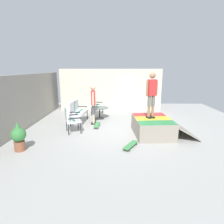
# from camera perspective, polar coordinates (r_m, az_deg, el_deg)

# --- Properties ---
(ground_plane) EXTENTS (12.00, 12.00, 0.10)m
(ground_plane) POSITION_cam_1_polar(r_m,az_deg,el_deg) (7.60, 2.30, -6.09)
(ground_plane) COLOR #A8A8A3
(back_wall_cinderblock) EXTENTS (9.00, 0.20, 2.24)m
(back_wall_cinderblock) POSITION_cam_1_polar(r_m,az_deg,el_deg) (8.27, -26.58, 2.47)
(back_wall_cinderblock) COLOR gray
(back_wall_cinderblock) RESTS_ON ground_plane
(house_facade) EXTENTS (0.23, 6.00, 2.45)m
(house_facade) POSITION_cam_1_polar(r_m,az_deg,el_deg) (11.04, -0.41, 6.87)
(house_facade) COLOR beige
(house_facade) RESTS_ON ground_plane
(skate_ramp) EXTENTS (1.89, 2.31, 0.65)m
(skate_ramp) POSITION_cam_1_polar(r_m,az_deg,el_deg) (7.19, 12.60, -4.38)
(skate_ramp) COLOR gray
(skate_ramp) RESTS_ON ground_plane
(patio_bench) EXTENTS (1.29, 0.66, 1.02)m
(patio_bench) POSITION_cam_1_polar(r_m,az_deg,el_deg) (8.66, -10.93, 0.71)
(patio_bench) COLOR black
(patio_bench) RESTS_ON ground_plane
(patio_chair_near_house) EXTENTS (0.71, 0.66, 1.02)m
(patio_chair_near_house) POSITION_cam_1_polar(r_m,az_deg,el_deg) (10.06, -5.31, 2.63)
(patio_chair_near_house) COLOR black
(patio_chair_near_house) RESTS_ON ground_plane
(patio_chair_by_wall) EXTENTS (0.78, 0.75, 1.02)m
(patio_chair_by_wall) POSITION_cam_1_polar(r_m,az_deg,el_deg) (7.34, -12.83, -1.70)
(patio_chair_by_wall) COLOR black
(patio_chair_by_wall) RESTS_ON ground_plane
(patio_table) EXTENTS (0.90, 0.90, 0.57)m
(patio_table) POSITION_cam_1_polar(r_m,az_deg,el_deg) (9.25, -3.86, 0.38)
(patio_table) COLOR black
(patio_table) RESTS_ON ground_plane
(person_watching) EXTENTS (0.48, 0.26, 1.79)m
(person_watching) POSITION_cam_1_polar(r_m,az_deg,el_deg) (8.25, -5.83, 3.40)
(person_watching) COLOR black
(person_watching) RESTS_ON ground_plane
(person_skater) EXTENTS (0.33, 0.45, 1.69)m
(person_skater) POSITION_cam_1_polar(r_m,az_deg,el_deg) (6.93, 12.19, 6.11)
(person_skater) COLOR black
(person_skater) RESTS_ON skate_ramp
(skateboard_by_bench) EXTENTS (0.80, 0.22, 0.10)m
(skateboard_by_bench) POSITION_cam_1_polar(r_m,az_deg,el_deg) (8.06, -4.62, -3.97)
(skateboard_by_bench) COLOR #3F8C4C
(skateboard_by_bench) RESTS_ON ground_plane
(skateboard_spare) EXTENTS (0.80, 0.56, 0.10)m
(skateboard_spare) POSITION_cam_1_polar(r_m,az_deg,el_deg) (6.02, 5.79, -10.14)
(skateboard_spare) COLOR #3F8C4C
(skateboard_spare) RESTS_ON ground_plane
(potted_plant) EXTENTS (0.44, 0.44, 0.92)m
(potted_plant) POSITION_cam_1_polar(r_m,az_deg,el_deg) (6.33, -26.93, -6.71)
(potted_plant) COLOR brown
(potted_plant) RESTS_ON ground_plane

